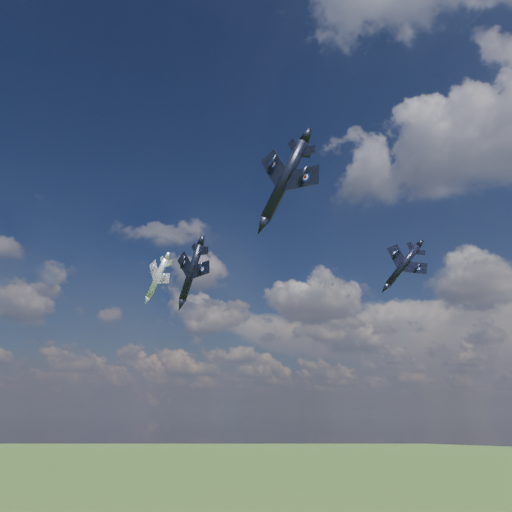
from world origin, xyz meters
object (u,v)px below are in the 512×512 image
Objects in this scene: jet_lead_navy at (191,272)px; jet_left_silver at (157,278)px; jet_high_navy at (403,265)px; jet_right_navy at (285,180)px.

jet_left_silver is (-18.75, 8.69, 3.87)m from jet_lead_navy.
jet_high_navy reaches higher than jet_left_silver.
jet_left_silver is at bearing 155.25° from jet_right_navy.
jet_right_navy is at bearing -103.20° from jet_high_navy.
jet_high_navy reaches higher than jet_lead_navy.
jet_left_silver is (-44.94, -23.16, -0.21)m from jet_high_navy.
jet_high_navy is (26.19, 31.85, 4.08)m from jet_lead_navy.
jet_right_navy is (29.19, -13.93, 3.53)m from jet_lead_navy.
jet_high_navy is at bearing 55.95° from jet_lead_navy.
jet_lead_navy is 0.96× the size of jet_right_navy.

